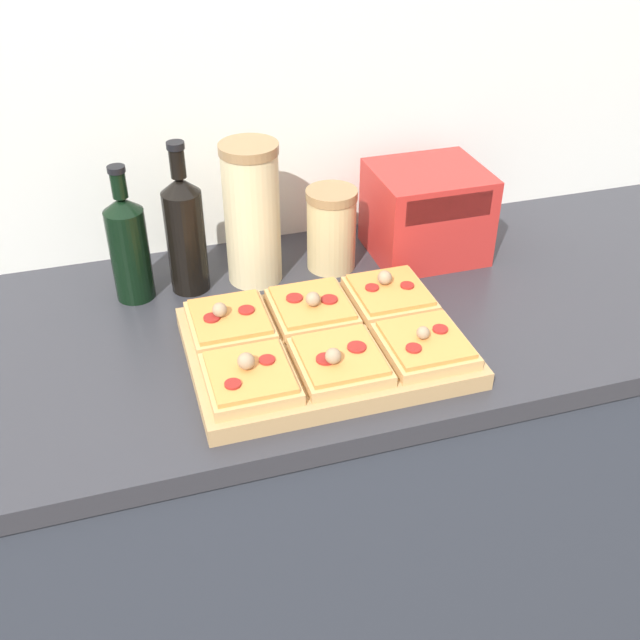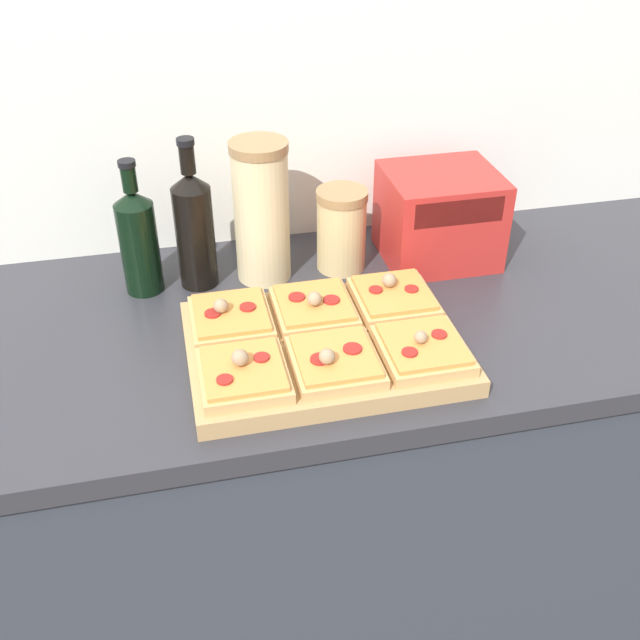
{
  "view_description": "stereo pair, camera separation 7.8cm",
  "coord_description": "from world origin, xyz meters",
  "views": [
    {
      "loc": [
        -0.28,
        -0.78,
        1.67
      ],
      "look_at": [
        0.03,
        0.23,
        0.94
      ],
      "focal_mm": 42.0,
      "sensor_mm": 36.0,
      "label": 1
    },
    {
      "loc": [
        -0.21,
        -0.8,
        1.67
      ],
      "look_at": [
        0.03,
        0.23,
        0.94
      ],
      "focal_mm": 42.0,
      "sensor_mm": 36.0,
      "label": 2
    }
  ],
  "objects": [
    {
      "name": "pizza_slice_back_center",
      "position": [
        0.03,
        0.28,
        0.94
      ],
      "size": [
        0.14,
        0.15,
        0.05
      ],
      "color": "tan",
      "rests_on": "cutting_board"
    },
    {
      "name": "toaster_oven",
      "position": [
        0.33,
        0.48,
        0.99
      ],
      "size": [
        0.25,
        0.2,
        0.19
      ],
      "color": "red",
      "rests_on": "kitchen_counter"
    },
    {
      "name": "kitchen_counter",
      "position": [
        0.0,
        0.32,
        0.45
      ],
      "size": [
        2.63,
        0.67,
        0.89
      ],
      "color": "#333842",
      "rests_on": "ground_plane"
    },
    {
      "name": "grain_jar_tall",
      "position": [
        -0.03,
        0.48,
        1.03
      ],
      "size": [
        0.11,
        0.11,
        0.28
      ],
      "color": "beige",
      "rests_on": "kitchen_counter"
    },
    {
      "name": "pizza_slice_back_left",
      "position": [
        -0.12,
        0.28,
        0.94
      ],
      "size": [
        0.14,
        0.15,
        0.05
      ],
      "color": "tan",
      "rests_on": "cutting_board"
    },
    {
      "name": "pizza_slice_back_right",
      "position": [
        0.18,
        0.28,
        0.94
      ],
      "size": [
        0.14,
        0.15,
        0.05
      ],
      "color": "tan",
      "rests_on": "cutting_board"
    },
    {
      "name": "wine_bottle",
      "position": [
        -0.16,
        0.48,
        1.01
      ],
      "size": [
        0.07,
        0.07,
        0.3
      ],
      "color": "black",
      "rests_on": "kitchen_counter"
    },
    {
      "name": "wall_back",
      "position": [
        0.0,
        0.67,
        1.25
      ],
      "size": [
        6.0,
        0.06,
        2.5
      ],
      "color": "silver",
      "rests_on": "ground_plane"
    },
    {
      "name": "cutting_board",
      "position": [
        0.03,
        0.2,
        0.91
      ],
      "size": [
        0.46,
        0.34,
        0.03
      ],
      "primitive_type": "cube",
      "color": "tan",
      "rests_on": "kitchen_counter"
    },
    {
      "name": "pizza_slice_front_center",
      "position": [
        0.03,
        0.12,
        0.94
      ],
      "size": [
        0.14,
        0.15,
        0.05
      ],
      "color": "tan",
      "rests_on": "cutting_board"
    },
    {
      "name": "pizza_slice_front_left",
      "position": [
        -0.12,
        0.12,
        0.94
      ],
      "size": [
        0.14,
        0.15,
        0.06
      ],
      "color": "tan",
      "rests_on": "cutting_board"
    },
    {
      "name": "grain_jar_short",
      "position": [
        0.13,
        0.48,
        0.98
      ],
      "size": [
        0.1,
        0.1,
        0.17
      ],
      "color": "tan",
      "rests_on": "kitchen_counter"
    },
    {
      "name": "pizza_slice_front_right",
      "position": [
        0.18,
        0.12,
        0.94
      ],
      "size": [
        0.14,
        0.15,
        0.05
      ],
      "color": "tan",
      "rests_on": "cutting_board"
    },
    {
      "name": "olive_oil_bottle",
      "position": [
        -0.27,
        0.48,
        1.0
      ],
      "size": [
        0.07,
        0.07,
        0.27
      ],
      "color": "black",
      "rests_on": "kitchen_counter"
    }
  ]
}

